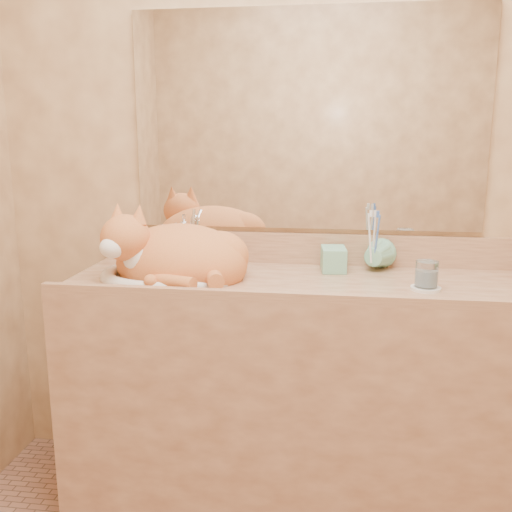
# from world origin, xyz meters

# --- Properties ---
(wall_back) EXTENTS (2.40, 0.02, 2.50)m
(wall_back) POSITION_xyz_m (0.00, 1.00, 1.25)
(wall_back) COLOR #996C45
(wall_back) RESTS_ON ground
(vanity_counter) EXTENTS (1.60, 0.55, 0.85)m
(vanity_counter) POSITION_xyz_m (0.00, 0.72, 0.42)
(vanity_counter) COLOR brown
(vanity_counter) RESTS_ON floor
(mirror) EXTENTS (1.30, 0.02, 0.80)m
(mirror) POSITION_xyz_m (0.00, 0.99, 1.39)
(mirror) COLOR white
(mirror) RESTS_ON wall_back
(sink_basin) EXTENTS (0.52, 0.45, 0.15)m
(sink_basin) POSITION_xyz_m (-0.45, 0.70, 0.93)
(sink_basin) COLOR white
(sink_basin) RESTS_ON vanity_counter
(faucet) EXTENTS (0.08, 0.14, 0.18)m
(faucet) POSITION_xyz_m (-0.45, 0.89, 0.94)
(faucet) COLOR white
(faucet) RESTS_ON vanity_counter
(cat) EXTENTS (0.56, 0.49, 0.26)m
(cat) POSITION_xyz_m (-0.44, 0.70, 0.94)
(cat) COLOR #C8632E
(cat) RESTS_ON sink_basin
(soap_dispenser) EXTENTS (0.10, 0.10, 0.19)m
(soap_dispenser) POSITION_xyz_m (0.12, 0.82, 0.95)
(soap_dispenser) COLOR #78C09E
(soap_dispenser) RESTS_ON vanity_counter
(toothbrush_cup) EXTENTS (0.15, 0.15, 0.10)m
(toothbrush_cup) POSITION_xyz_m (0.25, 0.87, 0.90)
(toothbrush_cup) COLOR #78C09E
(toothbrush_cup) RESTS_ON vanity_counter
(toothbrushes) EXTENTS (0.04, 0.04, 0.23)m
(toothbrushes) POSITION_xyz_m (0.25, 0.87, 0.99)
(toothbrushes) COLOR white
(toothbrushes) RESTS_ON toothbrush_cup
(saucer) EXTENTS (0.10, 0.10, 0.01)m
(saucer) POSITION_xyz_m (0.41, 0.66, 0.85)
(saucer) COLOR white
(saucer) RESTS_ON vanity_counter
(water_glass) EXTENTS (0.07, 0.07, 0.08)m
(water_glass) POSITION_xyz_m (0.41, 0.66, 0.90)
(water_glass) COLOR silver
(water_glass) RESTS_ON saucer
(lotion_bottle) EXTENTS (0.05, 0.05, 0.12)m
(lotion_bottle) POSITION_xyz_m (-0.58, 0.87, 0.91)
(lotion_bottle) COLOR white
(lotion_bottle) RESTS_ON vanity_counter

